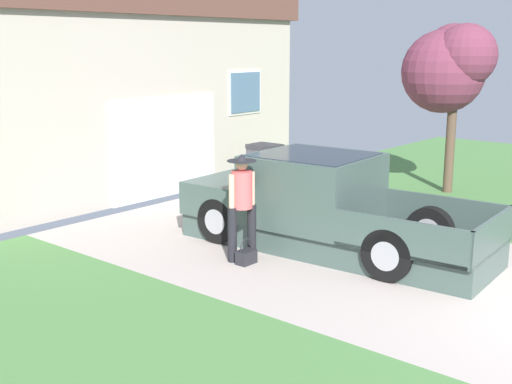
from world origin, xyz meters
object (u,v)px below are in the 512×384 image
at_px(pickup_truck, 315,206).
at_px(person_with_hat, 242,199).
at_px(house_with_garage, 66,78).
at_px(wheeled_trash_bin, 265,166).
at_px(front_yard_tree, 450,65).
at_px(handbag, 246,256).

relative_size(pickup_truck, person_with_hat, 3.13).
height_order(house_with_garage, wheeled_trash_bin, house_with_garage).
height_order(pickup_truck, person_with_hat, person_with_hat).
distance_m(house_with_garage, wheeled_trash_bin, 5.40).
relative_size(person_with_hat, front_yard_tree, 0.45).
bearing_deg(person_with_hat, house_with_garage, 90.44).
relative_size(person_with_hat, house_with_garage, 0.16).
bearing_deg(wheeled_trash_bin, person_with_hat, -144.64).
distance_m(person_with_hat, front_yard_tree, 7.21).
relative_size(person_with_hat, wheeled_trash_bin, 1.56).
distance_m(handbag, wheeled_trash_bin, 5.45).
height_order(pickup_truck, front_yard_tree, front_yard_tree).
relative_size(pickup_truck, wheeled_trash_bin, 4.89).
height_order(person_with_hat, wheeled_trash_bin, person_with_hat).
xyz_separation_m(handbag, front_yard_tree, (7.05, -0.07, 2.83)).
xyz_separation_m(person_with_hat, handbag, (-0.12, -0.19, -0.87)).
bearing_deg(front_yard_tree, handbag, 179.43).
xyz_separation_m(pickup_truck, handbag, (-1.47, 0.27, -0.58)).
xyz_separation_m(pickup_truck, front_yard_tree, (5.59, 0.20, 2.25)).
distance_m(pickup_truck, house_with_garage, 8.17).
bearing_deg(wheeled_trash_bin, handbag, -143.73).
distance_m(pickup_truck, person_with_hat, 1.45).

